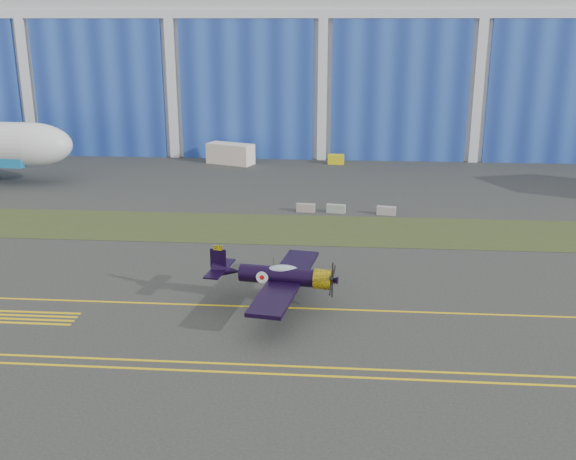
{
  "coord_description": "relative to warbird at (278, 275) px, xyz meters",
  "views": [
    {
      "loc": [
        3.04,
        -49.23,
        19.69
      ],
      "look_at": [
        -1.32,
        4.38,
        2.92
      ],
      "focal_mm": 42.0,
      "sensor_mm": 36.0,
      "label": 1
    }
  ],
  "objects": [
    {
      "name": "hangar",
      "position": [
        1.32,
        76.4,
        12.64
      ],
      "size": [
        220.0,
        45.7,
        30.0
      ],
      "color": "silver",
      "rests_on": "ground"
    },
    {
      "name": "ground",
      "position": [
        1.32,
        4.62,
        -2.32
      ],
      "size": [
        260.0,
        260.0,
        0.0
      ],
      "primitive_type": "plane",
      "color": "#353733",
      "rests_on": "ground"
    },
    {
      "name": "taxiway_centreline",
      "position": [
        1.32,
        -0.38,
        -2.31
      ],
      "size": [
        200.0,
        0.2,
        0.02
      ],
      "primitive_type": "cube",
      "color": "yellow",
      "rests_on": "ground"
    },
    {
      "name": "tug",
      "position": [
        3.52,
        50.88,
        -1.66
      ],
      "size": [
        2.34,
        1.55,
        1.32
      ],
      "primitive_type": "cube",
      "rotation": [
        0.0,
        0.0,
        -0.06
      ],
      "color": "yellow",
      "rests_on": "ground"
    },
    {
      "name": "edge_line_near",
      "position": [
        1.32,
        -9.88,
        -2.31
      ],
      "size": [
        80.0,
        0.2,
        0.02
      ],
      "primitive_type": "cube",
      "color": "yellow",
      "rests_on": "ground"
    },
    {
      "name": "shipping_container",
      "position": [
        -11.6,
        49.73,
        -0.88
      ],
      "size": [
        7.17,
        4.87,
        2.88
      ],
      "primitive_type": "cube",
      "rotation": [
        0.0,
        0.0,
        -0.37
      ],
      "color": "#F7E5CF",
      "rests_on": "ground"
    },
    {
      "name": "warbird",
      "position": [
        0.0,
        0.0,
        0.0
      ],
      "size": [
        12.23,
        14.06,
        3.75
      ],
      "rotation": [
        0.0,
        0.0,
        -0.15
      ],
      "color": "black",
      "rests_on": "ground"
    },
    {
      "name": "hold_short_ladder",
      "position": [
        -16.68,
        -3.48,
        -2.31
      ],
      "size": [
        6.0,
        2.4,
        0.02
      ],
      "primitive_type": null,
      "color": "yellow",
      "rests_on": "ground"
    },
    {
      "name": "grass_median",
      "position": [
        1.32,
        18.62,
        -2.3
      ],
      "size": [
        260.0,
        10.0,
        0.02
      ],
      "primitive_type": "cube",
      "color": "#475128",
      "rests_on": "ground"
    },
    {
      "name": "edge_line_far",
      "position": [
        1.32,
        -8.88,
        -2.31
      ],
      "size": [
        80.0,
        0.2,
        0.02
      ],
      "primitive_type": "cube",
      "color": "yellow",
      "rests_on": "ground"
    },
    {
      "name": "barrier_c",
      "position": [
        9.18,
        24.61,
        -1.87
      ],
      "size": [
        2.07,
        0.89,
        0.9
      ],
      "primitive_type": "cube",
      "rotation": [
        0.0,
        0.0,
        -0.15
      ],
      "color": "#A09497",
      "rests_on": "ground"
    },
    {
      "name": "barrier_b",
      "position": [
        3.86,
        24.97,
        -1.87
      ],
      "size": [
        2.07,
        0.92,
        0.9
      ],
      "primitive_type": "cube",
      "rotation": [
        0.0,
        0.0,
        -0.16
      ],
      "color": "#909E93",
      "rests_on": "ground"
    },
    {
      "name": "barrier_a",
      "position": [
        0.6,
        25.05,
        -1.87
      ],
      "size": [
        2.04,
        0.74,
        0.9
      ],
      "primitive_type": "cube",
      "rotation": [
        0.0,
        0.0,
        -0.07
      ],
      "color": "gray",
      "rests_on": "ground"
    }
  ]
}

